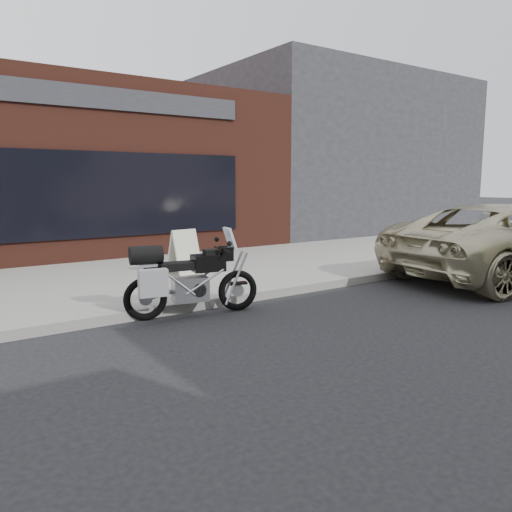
{
  "coord_description": "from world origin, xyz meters",
  "views": [
    {
      "loc": [
        -4.41,
        -2.73,
        1.98
      ],
      "look_at": [
        -0.04,
        3.57,
        0.85
      ],
      "focal_mm": 35.0,
      "sensor_mm": 36.0,
      "label": 1
    }
  ],
  "objects": [
    {
      "name": "storefront",
      "position": [
        -2.0,
        13.98,
        2.25
      ],
      "size": [
        14.0,
        10.07,
        4.5
      ],
      "color": "#51241A",
      "rests_on": "ground"
    },
    {
      "name": "near_sidewalk",
      "position": [
        0.0,
        7.0,
        0.07
      ],
      "size": [
        44.0,
        6.0,
        0.15
      ],
      "primitive_type": "cube",
      "color": "gray",
      "rests_on": "ground"
    },
    {
      "name": "sandwich_sign",
      "position": [
        0.07,
        6.27,
        0.6
      ],
      "size": [
        0.63,
        0.59,
        0.9
      ],
      "rotation": [
        0.0,
        0.0,
        0.15
      ],
      "color": "beige",
      "rests_on": "near_sidewalk"
    },
    {
      "name": "neighbour_building",
      "position": [
        10.0,
        14.0,
        3.0
      ],
      "size": [
        10.0,
        10.0,
        6.0
      ],
      "primitive_type": "cube",
      "color": "#27272C",
      "rests_on": "ground"
    },
    {
      "name": "motorcycle",
      "position": [
        -1.15,
        3.82,
        0.57
      ],
      "size": [
        2.05,
        0.74,
        1.31
      ],
      "rotation": [
        0.0,
        0.0,
        -0.19
      ],
      "color": "black",
      "rests_on": "ground"
    },
    {
      "name": "ground",
      "position": [
        0.0,
        0.0,
        0.0
      ],
      "size": [
        120.0,
        120.0,
        0.0
      ],
      "primitive_type": "plane",
      "color": "black",
      "rests_on": "ground"
    }
  ]
}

